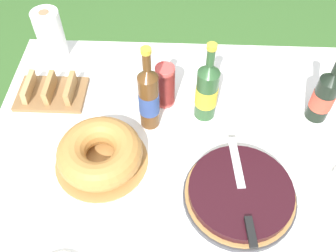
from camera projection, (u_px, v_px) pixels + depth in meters
ground_plane at (187, 244)px, 1.83m from camera, size 16.00×16.00×0.00m
garden_table at (195, 174)px, 1.31m from camera, size 1.46×1.23×0.72m
tablecloth at (196, 166)px, 1.27m from camera, size 1.47×1.24×0.10m
berry_tart at (240, 194)px, 1.16m from camera, size 0.35×0.35×0.06m
serving_knife at (243, 197)px, 1.11m from camera, size 0.06×0.38×0.01m
bundt_cake at (100, 153)px, 1.22m from camera, size 0.31×0.31×0.10m
cup_stack at (165, 86)px, 1.36m from camera, size 0.07×0.07×0.18m
cider_bottle_green at (207, 91)px, 1.30m from camera, size 0.08×0.08×0.32m
cider_bottle_amber at (149, 98)px, 1.26m from camera, size 0.07×0.07×0.35m
juice_bottle_red at (324, 95)px, 1.30m from camera, size 0.08×0.08×0.30m
paper_towel_roll at (50, 35)px, 1.52m from camera, size 0.11×0.11×0.21m
bread_board at (51, 92)px, 1.43m from camera, size 0.26×0.18×0.07m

